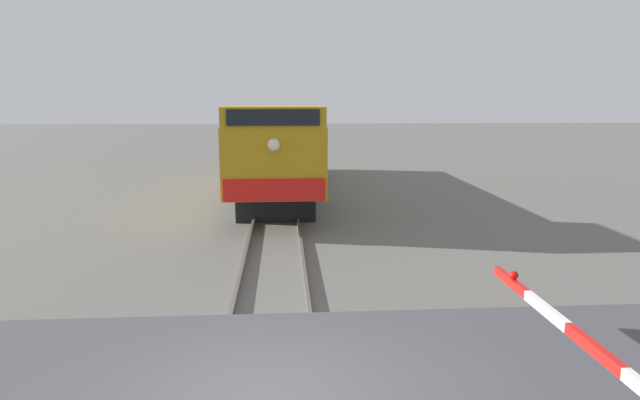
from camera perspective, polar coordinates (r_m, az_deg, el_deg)
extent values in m
cube|color=black|center=(19.05, -4.61, 0.22)|extent=(2.58, 3.20, 1.05)
cube|color=black|center=(27.50, -4.39, 3.44)|extent=(2.58, 3.20, 1.05)
cube|color=#B28414|center=(23.09, -4.54, 6.00)|extent=(3.04, 15.53, 2.11)
cube|color=#B28414|center=(16.88, -4.84, 8.83)|extent=(2.98, 3.26, 0.56)
cube|color=black|center=(15.23, -4.94, 8.63)|extent=(2.58, 0.06, 0.45)
cube|color=red|center=(15.42, -4.82, 1.05)|extent=(2.89, 0.08, 0.64)
sphere|color=#F2EACC|center=(15.25, -4.89, 5.80)|extent=(0.36, 0.36, 0.36)
cube|color=red|center=(7.36, 26.84, -13.76)|extent=(0.10, 1.18, 0.14)
cube|color=white|center=(8.31, 22.67, -10.62)|extent=(0.10, 1.18, 0.14)
cube|color=red|center=(9.32, 19.44, -8.11)|extent=(0.10, 1.18, 0.14)
sphere|color=red|center=(9.21, 19.69, -7.44)|extent=(0.14, 0.14, 0.14)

